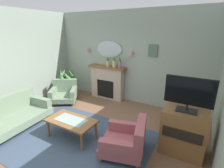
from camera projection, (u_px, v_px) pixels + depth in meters
floor at (69, 147)px, 3.56m from camera, size 6.25×6.65×0.10m
wall_back at (128, 58)px, 5.47m from camera, size 6.25×0.10×2.94m
patterned_rug at (75, 140)px, 3.71m from camera, size 3.20×2.40×0.01m
fireplace at (107, 83)px, 5.87m from camera, size 1.36×0.36×1.16m
mantel_vase_centre at (108, 62)px, 5.59m from camera, size 0.11×0.11×0.34m
mantel_vase_left at (114, 62)px, 5.47m from camera, size 0.12×0.12×0.37m
mantel_vase_right at (120, 62)px, 5.37m from camera, size 0.10×0.10×0.37m
wall_mirror at (109, 49)px, 5.64m from camera, size 0.96×0.06×0.56m
wall_sconce_left at (88, 50)px, 6.02m from camera, size 0.14×0.14×0.14m
wall_sconce_right at (132, 53)px, 5.21m from camera, size 0.14×0.14×0.14m
framed_picture at (153, 51)px, 4.93m from camera, size 0.28×0.03×0.36m
coffee_table at (71, 122)px, 3.71m from camera, size 1.10×0.60×0.45m
floral_couch at (11, 115)px, 4.15m from camera, size 0.98×1.77×0.76m
armchair_by_coffee_table at (127, 140)px, 3.24m from camera, size 1.00×0.99×0.71m
armchair_beside_couch at (64, 93)px, 5.68m from camera, size 1.12×1.12×0.71m
tv_cabinet at (183, 131)px, 3.26m from camera, size 0.80×0.57×0.90m
tv_flatscreen at (189, 94)px, 2.99m from camera, size 0.84×0.24×0.65m
potted_plant_corner_palm at (68, 82)px, 6.10m from camera, size 0.66×0.69×1.05m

